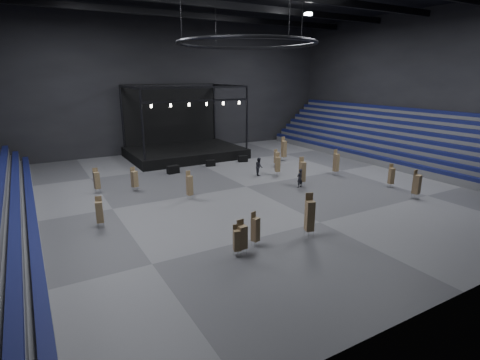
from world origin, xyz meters
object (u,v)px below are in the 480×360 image
chair_stack_11 (391,175)px  chair_stack_12 (336,162)px  chair_stack_1 (134,179)px  chair_stack_2 (277,157)px  chair_stack_4 (190,185)px  chair_stack_5 (99,212)px  flight_case_mid (211,163)px  chair_stack_7 (284,149)px  chair_stack_0 (237,240)px  chair_stack_13 (302,171)px  crew_member (259,167)px  flight_case_right (243,159)px  chair_stack_9 (278,164)px  flight_case_left (173,170)px  chair_stack_3 (310,215)px  chair_stack_14 (255,229)px  stage (183,145)px  chair_stack_6 (97,180)px  chair_stack_8 (242,236)px  man_center (300,178)px  chair_stack_10 (417,184)px

chair_stack_11 → chair_stack_12: 6.22m
chair_stack_1 → chair_stack_2: 17.03m
chair_stack_4 → chair_stack_5: chair_stack_4 is taller
flight_case_mid → chair_stack_7: (9.33, -1.74, 1.14)m
chair_stack_0 → chair_stack_13: 15.86m
chair_stack_1 → crew_member: chair_stack_1 is taller
chair_stack_2 → flight_case_right: bearing=112.3°
chair_stack_9 → crew_member: size_ratio=1.25×
flight_case_left → chair_stack_1: bearing=-140.6°
chair_stack_3 → crew_member: chair_stack_3 is taller
chair_stack_0 → chair_stack_14: (1.63, 0.57, 0.13)m
stage → chair_stack_12: size_ratio=5.09×
stage → chair_stack_14: size_ratio=6.24×
flight_case_mid → chair_stack_6: 14.04m
flight_case_mid → chair_stack_8: bearing=-110.9°
chair_stack_8 → crew_member: chair_stack_8 is taller
chair_stack_0 → chair_stack_5: chair_stack_5 is taller
chair_stack_14 → chair_stack_12: bearing=15.0°
chair_stack_13 → chair_stack_8: bearing=-138.1°
flight_case_mid → chair_stack_0: (-8.49, -21.28, 0.66)m
chair_stack_2 → chair_stack_8: 22.81m
chair_stack_4 → chair_stack_14: bearing=-100.4°
chair_stack_2 → chair_stack_6: size_ratio=0.88×
chair_stack_13 → crew_member: bearing=109.3°
flight_case_right → chair_stack_0: bearing=-121.2°
chair_stack_2 → chair_stack_12: (3.24, -6.36, 0.31)m
chair_stack_0 → man_center: chair_stack_0 is taller
stage → chair_stack_13: size_ratio=4.95×
flight_case_mid → man_center: bearing=-73.3°
chair_stack_1 → chair_stack_0: bearing=-102.2°
chair_stack_1 → chair_stack_8: 16.08m
flight_case_right → chair_stack_3: (-7.49, -21.37, 1.13)m
stage → flight_case_mid: bearing=-84.4°
flight_case_right → chair_stack_4: size_ratio=0.46×
chair_stack_0 → chair_stack_13: chair_stack_13 is taller
chair_stack_3 → chair_stack_7: chair_stack_3 is taller
flight_case_mid → flight_case_left: bearing=-168.9°
stage → chair_stack_0: size_ratio=7.26×
chair_stack_3 → crew_member: bearing=86.6°
chair_stack_4 → chair_stack_9: bearing=3.4°
chair_stack_9 → chair_stack_10: bearing=-42.4°
chair_stack_2 → crew_member: 4.66m
chair_stack_3 → chair_stack_14: size_ratio=1.33×
chair_stack_7 → chair_stack_13: (-5.17, -9.97, -0.06)m
chair_stack_14 → man_center: size_ratio=1.23×
stage → crew_member: (3.37, -13.28, -0.49)m
flight_case_mid → chair_stack_9: bearing=-59.4°
flight_case_mid → chair_stack_13: 12.47m
chair_stack_7 → chair_stack_2: bearing=-142.6°
chair_stack_7 → flight_case_left: bearing=174.8°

